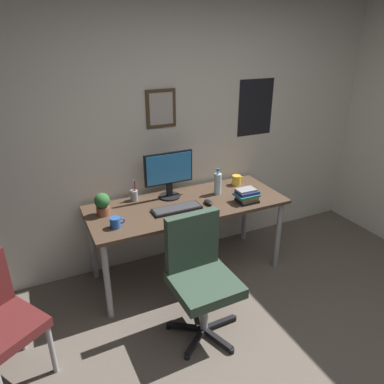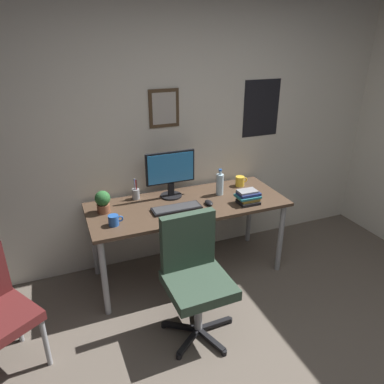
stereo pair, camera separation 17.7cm
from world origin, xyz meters
TOP-DOWN VIEW (x-y plane):
  - wall_back at (0.00, 2.15)m, footprint 4.40×0.10m
  - desk at (-0.15, 1.72)m, footprint 1.78×0.71m
  - office_chair at (-0.37, 1.02)m, footprint 0.55×0.57m
  - monitor at (-0.25, 1.91)m, footprint 0.46×0.20m
  - keyboard at (-0.29, 1.63)m, footprint 0.43×0.15m
  - computer_mouse at (0.01, 1.62)m, footprint 0.06×0.11m
  - water_bottle at (0.20, 1.79)m, footprint 0.07×0.07m
  - coffee_mug_near at (0.48, 1.90)m, footprint 0.13×0.09m
  - coffee_mug_far at (-0.84, 1.56)m, footprint 0.12×0.08m
  - potted_plant at (-0.88, 1.82)m, footprint 0.13×0.13m
  - pen_cup at (-0.56, 1.98)m, footprint 0.07×0.07m
  - book_stack_left at (0.35, 1.52)m, footprint 0.21×0.16m

SIDE VIEW (x-z plane):
  - office_chair at x=-0.37m, z-range 0.05..1.00m
  - desk at x=-0.15m, z-range 0.30..1.04m
  - keyboard at x=-0.29m, z-range 0.74..0.77m
  - computer_mouse at x=0.01m, z-range 0.74..0.78m
  - coffee_mug_far at x=-0.84m, z-range 0.74..0.83m
  - coffee_mug_near at x=0.48m, z-range 0.74..0.84m
  - pen_cup at x=-0.56m, z-range 0.69..0.89m
  - book_stack_left at x=0.35m, z-range 0.74..0.86m
  - potted_plant at x=-0.88m, z-range 0.75..0.94m
  - water_bottle at x=0.20m, z-range 0.72..0.97m
  - monitor at x=-0.25m, z-range 0.76..1.20m
  - wall_back at x=0.00m, z-range 0.00..2.60m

